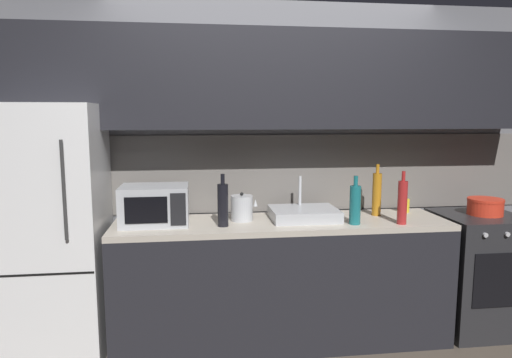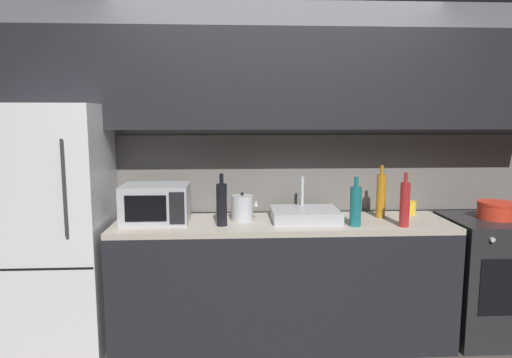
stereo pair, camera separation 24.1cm
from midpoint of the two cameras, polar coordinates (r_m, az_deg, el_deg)
back_wall at (r=3.50m, az=4.84°, el=6.27°), size 4.13×0.44×2.50m
counter_run at (r=3.42m, az=5.32°, el=-12.64°), size 2.39×0.60×0.90m
refrigerator at (r=3.44m, az=-21.64°, el=-5.87°), size 0.68×0.69×1.72m
oven_range at (r=3.94m, az=28.41°, el=-10.78°), size 0.60×0.62×0.90m
microwave at (r=3.27m, az=-10.30°, el=-3.03°), size 0.46×0.35×0.27m
sink_basin at (r=3.34m, az=8.17°, el=-4.40°), size 0.48×0.38×0.30m
kettle at (r=3.29m, az=0.39°, el=-3.61°), size 0.19×0.16×0.20m
wine_bottle_amber at (r=3.52m, az=17.21°, el=-1.96°), size 0.07×0.07×0.39m
wine_bottle_teal at (r=3.21m, az=14.41°, el=-3.26°), size 0.08×0.08×0.34m
wine_bottle_dark at (r=3.12m, az=-2.09°, el=-3.14°), size 0.07×0.07×0.36m
wine_bottle_red at (r=3.28m, az=20.05°, el=-2.96°), size 0.07×0.07×0.37m
mug_yellow at (r=3.72m, az=20.48°, el=-3.38°), size 0.08×0.08×0.10m
cooking_pot at (r=3.83m, az=29.32°, el=-3.42°), size 0.26×0.26×0.13m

